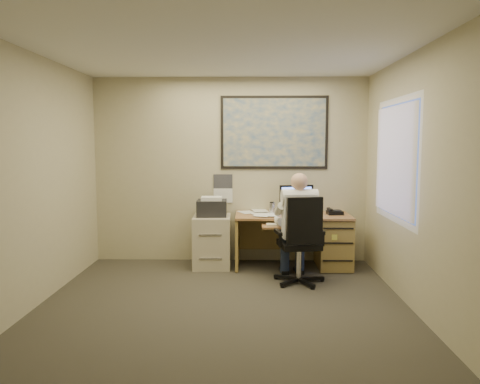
{
  "coord_description": "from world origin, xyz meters",
  "views": [
    {
      "loc": [
        0.28,
        -4.62,
        1.75
      ],
      "look_at": [
        0.16,
        1.3,
        1.13
      ],
      "focal_mm": 35.0,
      "sensor_mm": 36.0,
      "label": 1
    }
  ],
  "objects_px": {
    "desk": "(316,236)",
    "filing_cabinet": "(212,236)",
    "office_chair": "(299,258)",
    "person": "(299,228)"
  },
  "relations": [
    {
      "from": "filing_cabinet",
      "to": "person",
      "type": "height_order",
      "value": "person"
    },
    {
      "from": "desk",
      "to": "filing_cabinet",
      "type": "distance_m",
      "value": 1.47
    },
    {
      "from": "desk",
      "to": "filing_cabinet",
      "type": "xyz_separation_m",
      "value": [
        -1.47,
        -0.01,
        -0.01
      ]
    },
    {
      "from": "filing_cabinet",
      "to": "office_chair",
      "type": "xyz_separation_m",
      "value": [
        1.14,
        -0.82,
        -0.1
      ]
    },
    {
      "from": "desk",
      "to": "office_chair",
      "type": "bearing_deg",
      "value": -111.79
    },
    {
      "from": "filing_cabinet",
      "to": "person",
      "type": "relative_size",
      "value": 0.72
    },
    {
      "from": "filing_cabinet",
      "to": "office_chair",
      "type": "height_order",
      "value": "office_chair"
    },
    {
      "from": "office_chair",
      "to": "desk",
      "type": "bearing_deg",
      "value": 58.99
    },
    {
      "from": "desk",
      "to": "person",
      "type": "height_order",
      "value": "person"
    },
    {
      "from": "desk",
      "to": "filing_cabinet",
      "type": "relative_size",
      "value": 1.6
    }
  ]
}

